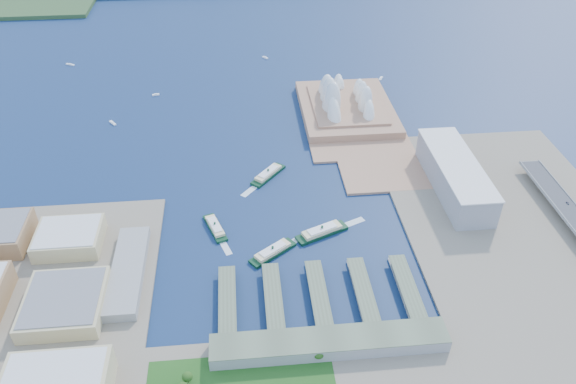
{
  "coord_description": "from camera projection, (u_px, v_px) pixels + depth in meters",
  "views": [
    {
      "loc": [
        -48.74,
        -434.14,
        388.83
      ],
      "look_at": [
        -0.25,
        69.86,
        18.0
      ],
      "focal_mm": 35.0,
      "sensor_mm": 36.0,
      "label": 1
    }
  ],
  "objects": [
    {
      "name": "west_land",
      "position": [
        16.0,
        345.0,
        477.63
      ],
      "size": [
        220.0,
        390.0,
        3.0
      ],
      "primitive_type": "cube",
      "color": "#796F5D",
      "rests_on": "ground"
    },
    {
      "name": "boat_c",
      "position": [
        381.0,
        78.0,
        907.25
      ],
      "size": [
        9.69,
        13.32,
        2.95
      ],
      "primitive_type": null,
      "rotation": [
        0.0,
        0.0,
        2.64
      ],
      "color": "white",
      "rests_on": "ground"
    },
    {
      "name": "ferry_c",
      "position": [
        273.0,
        250.0,
        568.74
      ],
      "size": [
        51.01,
        42.52,
        10.08
      ],
      "primitive_type": null,
      "rotation": [
        0.0,
        0.0,
        2.2
      ],
      "color": "black",
      "rests_on": "ground"
    },
    {
      "name": "opera_house",
      "position": [
        348.0,
        93.0,
        796.21
      ],
      "size": [
        134.0,
        180.0,
        58.0
      ],
      "primitive_type": null,
      "color": "white",
      "rests_on": "peninsula"
    },
    {
      "name": "boat_b",
      "position": [
        156.0,
        95.0,
        859.96
      ],
      "size": [
        11.51,
        6.22,
        2.95
      ],
      "primitive_type": null,
      "rotation": [
        0.0,
        0.0,
        1.8
      ],
      "color": "white",
      "rests_on": "ground"
    },
    {
      "name": "terminal_building",
      "position": [
        329.0,
        343.0,
        469.58
      ],
      "size": [
        200.0,
        28.0,
        12.0
      ],
      "primitive_type": "cube",
      "color": "gray",
      "rests_on": "south_land"
    },
    {
      "name": "east_land",
      "position": [
        539.0,
        262.0,
        559.65
      ],
      "size": [
        240.0,
        500.0,
        3.0
      ],
      "primitive_type": "cube",
      "color": "#796F5D",
      "rests_on": "ground"
    },
    {
      "name": "ferry_wharves",
      "position": [
        318.0,
        294.0,
        520.26
      ],
      "size": [
        184.0,
        90.0,
        9.3
      ],
      "primitive_type": null,
      "color": "#525E47",
      "rests_on": "ground"
    },
    {
      "name": "ferry_a",
      "position": [
        215.0,
        226.0,
        600.81
      ],
      "size": [
        27.81,
        49.85,
        9.17
      ],
      "primitive_type": null,
      "rotation": [
        0.0,
        0.0,
        0.34
      ],
      "color": "black",
      "rests_on": "ground"
    },
    {
      "name": "boat_a",
      "position": [
        113.0,
        123.0,
        788.85
      ],
      "size": [
        11.63,
        14.33,
        2.87
      ],
      "primitive_type": null,
      "rotation": [
        0.0,
        0.0,
        0.61
      ],
      "color": "white",
      "rests_on": "ground"
    },
    {
      "name": "car_c",
      "position": [
        568.0,
        203.0,
        615.25
      ],
      "size": [
        1.94,
        4.78,
        1.39
      ],
      "primitive_type": "imported",
      "color": "slate",
      "rests_on": "expressway"
    },
    {
      "name": "ferry_d",
      "position": [
        322.0,
        230.0,
        593.71
      ],
      "size": [
        59.25,
        36.65,
        10.99
      ],
      "primitive_type": null,
      "rotation": [
        0.0,
        0.0,
        1.98
      ],
      "color": "black",
      "rests_on": "ground"
    },
    {
      "name": "peninsula",
      "position": [
        350.0,
        119.0,
        798.37
      ],
      "size": [
        135.0,
        220.0,
        3.0
      ],
      "primitive_type": "cube",
      "color": "#A07457",
      "rests_on": "ground"
    },
    {
      "name": "ground",
      "position": [
        295.0,
        245.0,
        582.15
      ],
      "size": [
        3000.0,
        3000.0,
        0.0
      ],
      "primitive_type": "plane",
      "color": "#0D1F40",
      "rests_on": "ground"
    },
    {
      "name": "boat_e",
      "position": [
        265.0,
        57.0,
        975.84
      ],
      "size": [
        10.23,
        11.7,
        2.91
      ],
      "primitive_type": null,
      "rotation": [
        0.0,
        0.0,
        0.66
      ],
      "color": "white",
      "rests_on": "ground"
    },
    {
      "name": "boat_d",
      "position": [
        70.0,
        64.0,
        952.23
      ],
      "size": [
        16.04,
        10.37,
        2.73
      ],
      "primitive_type": null,
      "rotation": [
        0.0,
        0.0,
        1.11
      ],
      "color": "white",
      "rests_on": "ground"
    },
    {
      "name": "toaster_building",
      "position": [
        455.0,
        176.0,
        649.35
      ],
      "size": [
        45.0,
        155.0,
        35.0
      ],
      "primitive_type": "cube",
      "color": "gray",
      "rests_on": "east_land"
    },
    {
      "name": "ferry_b",
      "position": [
        268.0,
        173.0,
        681.44
      ],
      "size": [
        45.62,
        50.46,
        10.28
      ],
      "primitive_type": null,
      "rotation": [
        0.0,
        0.0,
        -0.7
      ],
      "color": "black",
      "rests_on": "ground"
    },
    {
      "name": "west_buildings",
      "position": [
        23.0,
        302.0,
        496.87
      ],
      "size": [
        200.0,
        280.0,
        27.0
      ],
      "primitive_type": null,
      "color": "#906C48",
      "rests_on": "west_land"
    }
  ]
}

